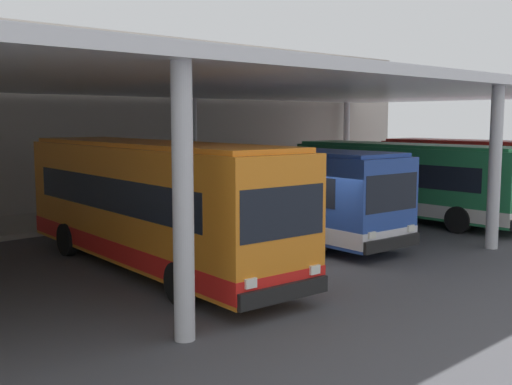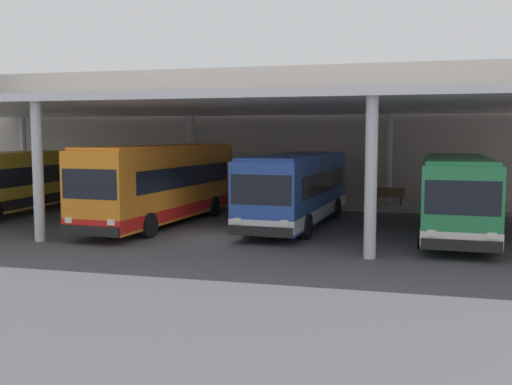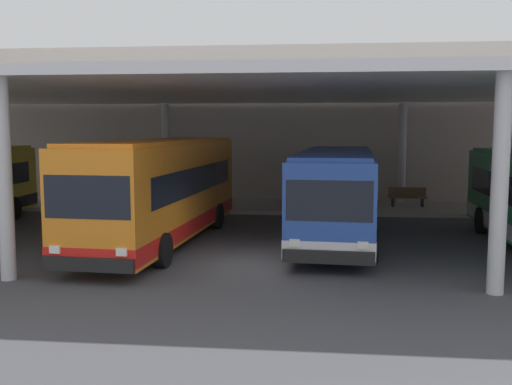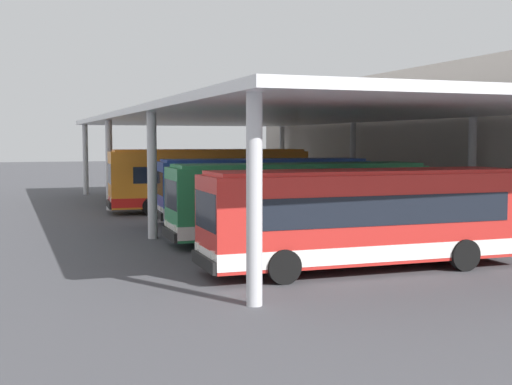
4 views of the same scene
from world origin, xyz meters
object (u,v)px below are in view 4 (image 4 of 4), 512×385
object	(u,v)px
bus_second_bay	(209,179)
bus_departing	(365,218)
bench_waiting	(443,211)
trash_bin	(485,218)
bus_far_bay	(299,201)
bus_nearest_bay	(191,175)
bus_middle_bay	(264,189)

from	to	relation	value
bus_second_bay	bus_departing	distance (m)	18.72
bench_waiting	trash_bin	size ratio (longest dim) A/B	1.84
bus_far_bay	bench_waiting	world-z (taller)	bus_far_bay
bus_far_bay	bench_waiting	distance (m)	9.53
bus_departing	bench_waiting	distance (m)	13.08
bus_nearest_bay	bus_second_bay	bearing A→B (deg)	-8.14
bus_far_bay	bus_departing	world-z (taller)	same
bus_far_bay	bus_second_bay	bearing A→B (deg)	-179.77
bus_second_bay	bus_nearest_bay	bearing A→B (deg)	171.86
trash_bin	bus_far_bay	bearing A→B (deg)	-93.82
bus_far_bay	bench_waiting	xyz separation A→B (m)	(-2.94, 9.01, -0.99)
bus_second_bay	bus_middle_bay	bearing A→B (deg)	10.23
bus_far_bay	bus_departing	size ratio (longest dim) A/B	1.00
bus_far_bay	bus_departing	xyz separation A→B (m)	(6.09, -0.40, 0.00)
bus_nearest_bay	bus_second_bay	distance (m)	8.93
bus_middle_bay	trash_bin	xyz separation A→B (m)	(7.20, 7.61, -0.98)
bus_nearest_bay	bus_middle_bay	bearing A→B (deg)	-0.70
bus_nearest_bay	bus_departing	bearing A→B (deg)	-3.36
bus_nearest_bay	bus_middle_bay	size ratio (longest dim) A/B	1.00
bus_middle_bay	bus_departing	distance (m)	12.80
bus_second_bay	bus_departing	bearing A→B (deg)	-1.08
bus_nearest_bay	bus_far_bay	distance (m)	21.50
bench_waiting	bus_nearest_bay	bearing A→B (deg)	-157.19
bus_middle_bay	bus_departing	size ratio (longest dim) A/B	1.01
bus_middle_bay	bus_far_bay	distance (m)	6.71
bus_middle_bay	bus_far_bay	xyz separation A→B (m)	(6.63, -1.03, 0.00)
bus_nearest_bay	trash_bin	bearing A→B (deg)	18.63
trash_bin	bench_waiting	bearing A→B (deg)	174.18
trash_bin	bus_departing	bearing A→B (deg)	-58.66
bus_middle_bay	trash_bin	size ratio (longest dim) A/B	10.89
bus_nearest_bay	bus_middle_bay	xyz separation A→B (m)	(14.84, -0.18, 0.00)
bus_middle_bay	bus_departing	world-z (taller)	same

